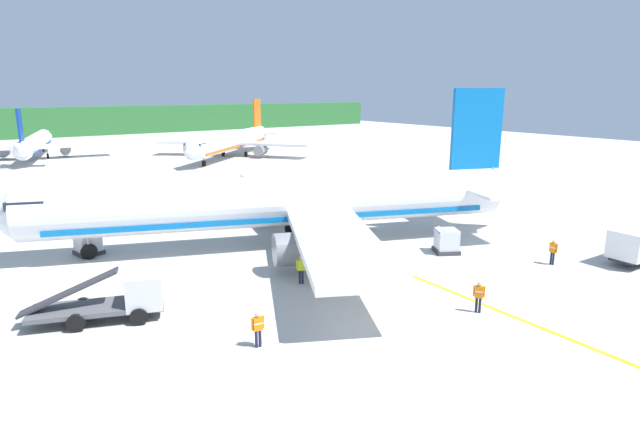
{
  "coord_description": "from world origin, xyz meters",
  "views": [
    {
      "loc": [
        -11.3,
        -8.64,
        11.73
      ],
      "look_at": [
        9.32,
        21.01,
        3.08
      ],
      "focal_mm": 29.0,
      "sensor_mm": 36.0,
      "label": 1
    }
  ],
  "objects_px": {
    "crew_marshaller": "(301,267)",
    "crew_loader_left": "(553,250)",
    "cargo_container_mid": "(363,257)",
    "airliner_distant": "(1,122)",
    "crew_supervisor": "(258,327)",
    "cargo_container_far": "(446,241)",
    "crew_loader_right": "(479,294)",
    "cargo_container_near": "(88,243)",
    "airliner_foreground": "(286,202)",
    "airliner_mid_apron": "(232,141)",
    "airliner_far_taxiway": "(34,144)",
    "service_truck_baggage": "(121,297)"
  },
  "relations": [
    {
      "from": "airliner_distant",
      "to": "service_truck_baggage",
      "type": "distance_m",
      "value": 164.79
    },
    {
      "from": "cargo_container_near",
      "to": "airliner_distant",
      "type": "bearing_deg",
      "value": 88.22
    },
    {
      "from": "airliner_mid_apron",
      "to": "cargo_container_near",
      "type": "bearing_deg",
      "value": -126.11
    },
    {
      "from": "airliner_far_taxiway",
      "to": "cargo_container_mid",
      "type": "distance_m",
      "value": 78.96
    },
    {
      "from": "cargo_container_far",
      "to": "crew_loader_left",
      "type": "distance_m",
      "value": 7.22
    },
    {
      "from": "crew_loader_left",
      "to": "airliner_foreground",
      "type": "bearing_deg",
      "value": 131.01
    },
    {
      "from": "airliner_foreground",
      "to": "cargo_container_near",
      "type": "xyz_separation_m",
      "value": [
        -13.18,
        6.18,
        -2.51
      ]
    },
    {
      "from": "airliner_far_taxiway",
      "to": "service_truck_baggage",
      "type": "xyz_separation_m",
      "value": [
        -4.87,
        -76.79,
        -1.4
      ]
    },
    {
      "from": "crew_marshaller",
      "to": "crew_loader_right",
      "type": "height_order",
      "value": "crew_marshaller"
    },
    {
      "from": "service_truck_baggage",
      "to": "cargo_container_far",
      "type": "bearing_deg",
      "value": -5.1
    },
    {
      "from": "airliner_distant",
      "to": "crew_marshaller",
      "type": "xyz_separation_m",
      "value": [
        4.88,
        -165.92,
        -0.8
      ]
    },
    {
      "from": "cargo_container_near",
      "to": "crew_supervisor",
      "type": "xyz_separation_m",
      "value": [
        3.56,
        -19.57,
        0.15
      ]
    },
    {
      "from": "cargo_container_far",
      "to": "crew_loader_left",
      "type": "bearing_deg",
      "value": -56.63
    },
    {
      "from": "airliner_foreground",
      "to": "airliner_far_taxiway",
      "type": "distance_m",
      "value": 70.91
    },
    {
      "from": "airliner_mid_apron",
      "to": "airliner_far_taxiway",
      "type": "height_order",
      "value": "airliner_mid_apron"
    },
    {
      "from": "airliner_far_taxiway",
      "to": "service_truck_baggage",
      "type": "height_order",
      "value": "airliner_far_taxiway"
    },
    {
      "from": "airliner_distant",
      "to": "crew_loader_right",
      "type": "relative_size",
      "value": 12.05
    },
    {
      "from": "cargo_container_far",
      "to": "crew_supervisor",
      "type": "height_order",
      "value": "cargo_container_far"
    },
    {
      "from": "cargo_container_far",
      "to": "crew_marshaller",
      "type": "relative_size",
      "value": 1.29
    },
    {
      "from": "airliner_mid_apron",
      "to": "crew_loader_right",
      "type": "relative_size",
      "value": 15.9
    },
    {
      "from": "airliner_foreground",
      "to": "cargo_container_mid",
      "type": "xyz_separation_m",
      "value": [
        1.19,
        -7.95,
        -2.5
      ]
    },
    {
      "from": "cargo_container_far",
      "to": "airliner_mid_apron",
      "type": "bearing_deg",
      "value": 79.17
    },
    {
      "from": "airliner_mid_apron",
      "to": "crew_loader_right",
      "type": "height_order",
      "value": "airliner_mid_apron"
    },
    {
      "from": "cargo_container_near",
      "to": "crew_loader_right",
      "type": "distance_m",
      "value": 27.49
    },
    {
      "from": "cargo_container_near",
      "to": "airliner_mid_apron",
      "type": "bearing_deg",
      "value": 53.89
    },
    {
      "from": "airliner_foreground",
      "to": "crew_loader_left",
      "type": "height_order",
      "value": "airliner_foreground"
    },
    {
      "from": "airliner_foreground",
      "to": "crew_marshaller",
      "type": "relative_size",
      "value": 22.38
    },
    {
      "from": "airliner_distant",
      "to": "cargo_container_near",
      "type": "relative_size",
      "value": 10.3
    },
    {
      "from": "airliner_mid_apron",
      "to": "cargo_container_near",
      "type": "xyz_separation_m",
      "value": [
        -33.41,
        -45.79,
        -1.98
      ]
    },
    {
      "from": "airliner_foreground",
      "to": "cargo_container_mid",
      "type": "distance_m",
      "value": 8.42
    },
    {
      "from": "cargo_container_near",
      "to": "airliner_far_taxiway",
      "type": "bearing_deg",
      "value": 86.4
    },
    {
      "from": "cargo_container_near",
      "to": "cargo_container_mid",
      "type": "height_order",
      "value": "cargo_container_mid"
    },
    {
      "from": "airliner_foreground",
      "to": "cargo_container_far",
      "type": "height_order",
      "value": "airliner_foreground"
    },
    {
      "from": "cargo_container_far",
      "to": "airliner_far_taxiway",
      "type": "bearing_deg",
      "value": 102.73
    },
    {
      "from": "airliner_mid_apron",
      "to": "service_truck_baggage",
      "type": "xyz_separation_m",
      "value": [
        -34.25,
        -58.44,
        -1.7
      ]
    },
    {
      "from": "airliner_distant",
      "to": "cargo_container_near",
      "type": "xyz_separation_m",
      "value": [
        -4.73,
        -152.04,
        -0.99
      ]
    },
    {
      "from": "cargo_container_far",
      "to": "crew_supervisor",
      "type": "bearing_deg",
      "value": -165.01
    },
    {
      "from": "airliner_foreground",
      "to": "airliner_mid_apron",
      "type": "relative_size",
      "value": 1.44
    },
    {
      "from": "airliner_mid_apron",
      "to": "crew_loader_right",
      "type": "distance_m",
      "value": 71.14
    },
    {
      "from": "airliner_distant",
      "to": "crew_supervisor",
      "type": "bearing_deg",
      "value": -90.39
    },
    {
      "from": "service_truck_baggage",
      "to": "crew_loader_right",
      "type": "xyz_separation_m",
      "value": [
        15.99,
        -10.28,
        -0.12
      ]
    },
    {
      "from": "airliner_mid_apron",
      "to": "cargo_container_far",
      "type": "bearing_deg",
      "value": -100.83
    },
    {
      "from": "airliner_mid_apron",
      "to": "cargo_container_far",
      "type": "distance_m",
      "value": 61.6
    },
    {
      "from": "crew_marshaller",
      "to": "crew_loader_left",
      "type": "height_order",
      "value": "crew_marshaller"
    },
    {
      "from": "crew_supervisor",
      "to": "cargo_container_far",
      "type": "bearing_deg",
      "value": 14.99
    },
    {
      "from": "airliner_foreground",
      "to": "cargo_container_far",
      "type": "relative_size",
      "value": 17.34
    },
    {
      "from": "crew_marshaller",
      "to": "airliner_distant",
      "type": "bearing_deg",
      "value": 91.68
    },
    {
      "from": "cargo_container_mid",
      "to": "crew_marshaller",
      "type": "xyz_separation_m",
      "value": [
        -4.76,
        0.25,
        0.17
      ]
    },
    {
      "from": "airliner_distant",
      "to": "crew_loader_right",
      "type": "xyz_separation_m",
      "value": [
        10.42,
        -174.98,
        -0.82
      ]
    },
    {
      "from": "cargo_container_mid",
      "to": "crew_loader_left",
      "type": "bearing_deg",
      "value": -29.9
    }
  ]
}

